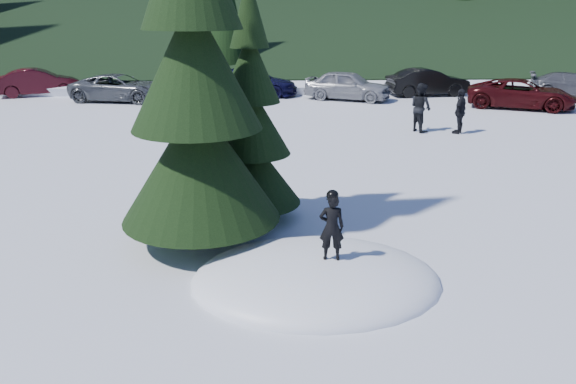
{
  "coord_description": "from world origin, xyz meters",
  "views": [
    {
      "loc": [
        -0.82,
        -9.02,
        4.69
      ],
      "look_at": [
        -0.44,
        1.78,
        1.1
      ],
      "focal_mm": 35.0,
      "sensor_mm": 36.0,
      "label": 1
    }
  ],
  "objects_px": {
    "adult_0": "(421,107)",
    "car_4": "(348,85)",
    "spruce_short": "(251,129)",
    "car_3": "(252,82)",
    "car_2": "(120,88)",
    "car_7": "(572,84)",
    "car_6": "(522,94)",
    "adult_1": "(460,111)",
    "spruce_tall": "(195,82)",
    "car_5": "(428,82)",
    "car_1": "(39,82)",
    "child_skier": "(332,227)"
  },
  "relations": [
    {
      "from": "adult_0",
      "to": "car_4",
      "type": "relative_size",
      "value": 0.42
    },
    {
      "from": "spruce_short",
      "to": "car_3",
      "type": "relative_size",
      "value": 1.08
    },
    {
      "from": "spruce_short",
      "to": "car_4",
      "type": "height_order",
      "value": "spruce_short"
    },
    {
      "from": "car_3",
      "to": "spruce_short",
      "type": "bearing_deg",
      "value": -162.78
    },
    {
      "from": "car_2",
      "to": "car_7",
      "type": "distance_m",
      "value": 24.22
    },
    {
      "from": "spruce_short",
      "to": "car_3",
      "type": "xyz_separation_m",
      "value": [
        -0.47,
        18.97,
        -1.38
      ]
    },
    {
      "from": "car_6",
      "to": "adult_1",
      "type": "bearing_deg",
      "value": 163.27
    },
    {
      "from": "adult_1",
      "to": "spruce_tall",
      "type": "bearing_deg",
      "value": -3.32
    },
    {
      "from": "adult_1",
      "to": "car_5",
      "type": "xyz_separation_m",
      "value": [
        1.4,
        9.58,
        -0.13
      ]
    },
    {
      "from": "car_3",
      "to": "car_6",
      "type": "relative_size",
      "value": 1.0
    },
    {
      "from": "car_1",
      "to": "car_4",
      "type": "bearing_deg",
      "value": -116.12
    },
    {
      "from": "adult_0",
      "to": "car_3",
      "type": "xyz_separation_m",
      "value": [
        -6.78,
        9.67,
        -0.22
      ]
    },
    {
      "from": "child_skier",
      "to": "adult_1",
      "type": "bearing_deg",
      "value": -114.21
    },
    {
      "from": "spruce_short",
      "to": "car_1",
      "type": "relative_size",
      "value": 1.21
    },
    {
      "from": "car_1",
      "to": "adult_0",
      "type": "bearing_deg",
      "value": -137.27
    },
    {
      "from": "adult_1",
      "to": "car_4",
      "type": "bearing_deg",
      "value": -121.97
    },
    {
      "from": "child_skier",
      "to": "car_6",
      "type": "relative_size",
      "value": 0.24
    },
    {
      "from": "child_skier",
      "to": "adult_0",
      "type": "xyz_separation_m",
      "value": [
        4.86,
        12.6,
        -0.14
      ]
    },
    {
      "from": "car_4",
      "to": "car_6",
      "type": "bearing_deg",
      "value": -85.15
    },
    {
      "from": "adult_0",
      "to": "car_5",
      "type": "bearing_deg",
      "value": -41.99
    },
    {
      "from": "car_5",
      "to": "car_7",
      "type": "height_order",
      "value": "car_5"
    },
    {
      "from": "spruce_tall",
      "to": "child_skier",
      "type": "xyz_separation_m",
      "value": [
        2.45,
        -1.9,
        -2.24
      ]
    },
    {
      "from": "adult_1",
      "to": "car_7",
      "type": "relative_size",
      "value": 0.4
    },
    {
      "from": "adult_1",
      "to": "car_2",
      "type": "height_order",
      "value": "adult_1"
    },
    {
      "from": "car_1",
      "to": "car_5",
      "type": "relative_size",
      "value": 0.99
    },
    {
      "from": "car_6",
      "to": "car_7",
      "type": "bearing_deg",
      "value": -25.46
    },
    {
      "from": "adult_0",
      "to": "car_4",
      "type": "height_order",
      "value": "adult_0"
    },
    {
      "from": "adult_1",
      "to": "adult_0",
      "type": "bearing_deg",
      "value": -69.59
    },
    {
      "from": "spruce_tall",
      "to": "car_3",
      "type": "distance_m",
      "value": 20.55
    },
    {
      "from": "car_4",
      "to": "spruce_tall",
      "type": "bearing_deg",
      "value": -172.57
    },
    {
      "from": "car_1",
      "to": "spruce_tall",
      "type": "bearing_deg",
      "value": -170.54
    },
    {
      "from": "child_skier",
      "to": "car_1",
      "type": "relative_size",
      "value": 0.27
    },
    {
      "from": "car_3",
      "to": "adult_0",
      "type": "bearing_deg",
      "value": -129.17
    },
    {
      "from": "adult_1",
      "to": "car_1",
      "type": "distance_m",
      "value": 22.45
    },
    {
      "from": "car_4",
      "to": "car_7",
      "type": "height_order",
      "value": "car_4"
    },
    {
      "from": "spruce_short",
      "to": "adult_1",
      "type": "distance_m",
      "value": 11.84
    },
    {
      "from": "car_3",
      "to": "adult_1",
      "type": "bearing_deg",
      "value": -125.12
    },
    {
      "from": "adult_1",
      "to": "car_3",
      "type": "relative_size",
      "value": 0.35
    },
    {
      "from": "car_5",
      "to": "car_1",
      "type": "bearing_deg",
      "value": 79.89
    },
    {
      "from": "car_1",
      "to": "car_2",
      "type": "xyz_separation_m",
      "value": [
        4.9,
        -2.09,
        -0.04
      ]
    },
    {
      "from": "car_5",
      "to": "car_6",
      "type": "xyz_separation_m",
      "value": [
        3.42,
        -4.09,
        -0.04
      ]
    },
    {
      "from": "car_2",
      "to": "car_6",
      "type": "xyz_separation_m",
      "value": [
        19.82,
        -2.82,
        0.0
      ]
    },
    {
      "from": "adult_0",
      "to": "car_6",
      "type": "distance_m",
      "value": 8.04
    },
    {
      "from": "child_skier",
      "to": "car_5",
      "type": "relative_size",
      "value": 0.27
    },
    {
      "from": "child_skier",
      "to": "car_3",
      "type": "bearing_deg",
      "value": -81.97
    },
    {
      "from": "spruce_tall",
      "to": "car_1",
      "type": "relative_size",
      "value": 1.95
    },
    {
      "from": "spruce_short",
      "to": "car_5",
      "type": "relative_size",
      "value": 1.21
    },
    {
      "from": "spruce_tall",
      "to": "car_7",
      "type": "bearing_deg",
      "value": 47.3
    },
    {
      "from": "car_1",
      "to": "spruce_short",
      "type": "bearing_deg",
      "value": -166.65
    },
    {
      "from": "spruce_short",
      "to": "car_3",
      "type": "height_order",
      "value": "spruce_short"
    }
  ]
}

